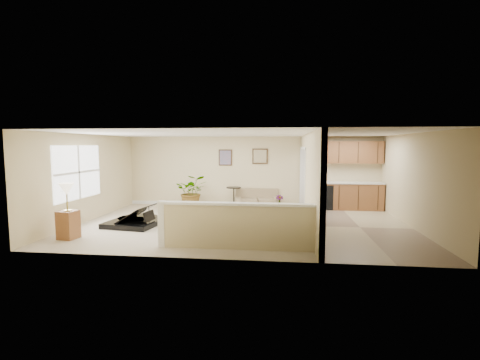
# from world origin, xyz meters

# --- Properties ---
(floor) EXTENTS (9.00, 9.00, 0.00)m
(floor) POSITION_xyz_m (0.00, 0.00, 0.00)
(floor) COLOR #B6A48E
(floor) RESTS_ON ground
(back_wall) EXTENTS (9.00, 0.04, 2.50)m
(back_wall) POSITION_xyz_m (0.00, 3.00, 1.25)
(back_wall) COLOR beige
(back_wall) RESTS_ON floor
(front_wall) EXTENTS (9.00, 0.04, 2.50)m
(front_wall) POSITION_xyz_m (0.00, -3.00, 1.25)
(front_wall) COLOR beige
(front_wall) RESTS_ON floor
(left_wall) EXTENTS (0.04, 6.00, 2.50)m
(left_wall) POSITION_xyz_m (-4.50, 0.00, 1.25)
(left_wall) COLOR beige
(left_wall) RESTS_ON floor
(right_wall) EXTENTS (0.04, 6.00, 2.50)m
(right_wall) POSITION_xyz_m (4.50, 0.00, 1.25)
(right_wall) COLOR beige
(right_wall) RESTS_ON floor
(ceiling) EXTENTS (9.00, 6.00, 0.04)m
(ceiling) POSITION_xyz_m (0.00, 0.00, 2.50)
(ceiling) COLOR white
(ceiling) RESTS_ON back_wall
(kitchen_vinyl) EXTENTS (2.70, 6.00, 0.01)m
(kitchen_vinyl) POSITION_xyz_m (3.15, 0.00, 0.00)
(kitchen_vinyl) COLOR tan
(kitchen_vinyl) RESTS_ON floor
(interior_partition) EXTENTS (0.18, 5.99, 2.50)m
(interior_partition) POSITION_xyz_m (1.80, 0.25, 1.22)
(interior_partition) COLOR beige
(interior_partition) RESTS_ON floor
(pony_half_wall) EXTENTS (3.42, 0.22, 1.00)m
(pony_half_wall) POSITION_xyz_m (0.08, -2.30, 0.52)
(pony_half_wall) COLOR beige
(pony_half_wall) RESTS_ON floor
(left_window) EXTENTS (0.05, 2.15, 1.45)m
(left_window) POSITION_xyz_m (-4.49, -0.50, 1.45)
(left_window) COLOR white
(left_window) RESTS_ON left_wall
(wall_art_left) EXTENTS (0.48, 0.04, 0.58)m
(wall_art_left) POSITION_xyz_m (-0.95, 2.97, 1.75)
(wall_art_left) COLOR #3E2A16
(wall_art_left) RESTS_ON back_wall
(wall_mirror) EXTENTS (0.55, 0.04, 0.55)m
(wall_mirror) POSITION_xyz_m (0.30, 2.97, 1.80)
(wall_mirror) COLOR #3E2A16
(wall_mirror) RESTS_ON back_wall
(kitchen_cabinets) EXTENTS (2.36, 0.65, 2.33)m
(kitchen_cabinets) POSITION_xyz_m (3.19, 2.73, 0.87)
(kitchen_cabinets) COLOR brown
(kitchen_cabinets) RESTS_ON floor
(piano) EXTENTS (1.67, 1.71, 1.25)m
(piano) POSITION_xyz_m (-2.98, -0.39, 0.52)
(piano) COLOR black
(piano) RESTS_ON floor
(piano_bench) EXTENTS (0.59, 0.87, 0.53)m
(piano_bench) POSITION_xyz_m (-1.45, -0.19, 0.26)
(piano_bench) COLOR black
(piano_bench) RESTS_ON floor
(loveseat) EXTENTS (1.63, 1.06, 0.87)m
(loveseat) POSITION_xyz_m (0.24, 2.64, 0.33)
(loveseat) COLOR #95845E
(loveseat) RESTS_ON floor
(accent_table) EXTENTS (0.51, 0.51, 0.74)m
(accent_table) POSITION_xyz_m (-0.58, 2.47, 0.47)
(accent_table) COLOR black
(accent_table) RESTS_ON floor
(palm_plant) EXTENTS (1.21, 1.10, 1.17)m
(palm_plant) POSITION_xyz_m (-2.02, 2.32, 0.57)
(palm_plant) COLOR black
(palm_plant) RESTS_ON floor
(small_plant) EXTENTS (0.34, 0.34, 0.52)m
(small_plant) POSITION_xyz_m (1.00, 2.25, 0.22)
(small_plant) COLOR black
(small_plant) RESTS_ON floor
(lamp_stand) EXTENTS (0.44, 0.44, 1.31)m
(lamp_stand) POSITION_xyz_m (-3.90, -1.93, 0.55)
(lamp_stand) COLOR brown
(lamp_stand) RESTS_ON floor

